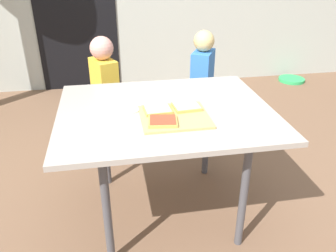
{
  "coord_description": "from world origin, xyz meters",
  "views": [
    {
      "loc": [
        -0.29,
        -1.73,
        1.5
      ],
      "look_at": [
        0.01,
        0.0,
        0.61
      ],
      "focal_mm": 36.79,
      "sensor_mm": 36.0,
      "label": 1
    }
  ],
  "objects_px": {
    "child_right": "(202,83)",
    "child_left": "(105,90)",
    "pizza_slice_far_right": "(187,107)",
    "plate_white_left": "(125,108)",
    "pizza_slice_far_left": "(158,110)",
    "pizza_slice_near_left": "(163,121)",
    "dining_table": "(166,119)",
    "cutting_board": "(175,117)",
    "garden_hose_coil": "(291,80)"
  },
  "relations": [
    {
      "from": "child_right",
      "to": "garden_hose_coil",
      "type": "height_order",
      "value": "child_right"
    },
    {
      "from": "pizza_slice_near_left",
      "to": "garden_hose_coil",
      "type": "distance_m",
      "value": 3.2
    },
    {
      "from": "cutting_board",
      "to": "pizza_slice_far_left",
      "type": "relative_size",
      "value": 2.35
    },
    {
      "from": "garden_hose_coil",
      "to": "child_left",
      "type": "bearing_deg",
      "value": -150.18
    },
    {
      "from": "pizza_slice_near_left",
      "to": "plate_white_left",
      "type": "xyz_separation_m",
      "value": [
        -0.18,
        0.24,
        -0.02
      ]
    },
    {
      "from": "cutting_board",
      "to": "child_left",
      "type": "height_order",
      "value": "child_left"
    },
    {
      "from": "pizza_slice_near_left",
      "to": "child_right",
      "type": "distance_m",
      "value": 1.11
    },
    {
      "from": "child_right",
      "to": "cutting_board",
      "type": "bearing_deg",
      "value": -113.83
    },
    {
      "from": "pizza_slice_far_right",
      "to": "plate_white_left",
      "type": "height_order",
      "value": "pizza_slice_far_right"
    },
    {
      "from": "pizza_slice_far_right",
      "to": "plate_white_left",
      "type": "distance_m",
      "value": 0.35
    },
    {
      "from": "pizza_slice_far_left",
      "to": "pizza_slice_near_left",
      "type": "bearing_deg",
      "value": -88.3
    },
    {
      "from": "pizza_slice_far_right",
      "to": "garden_hose_coil",
      "type": "bearing_deg",
      "value": 48.95
    },
    {
      "from": "pizza_slice_far_left",
      "to": "plate_white_left",
      "type": "xyz_separation_m",
      "value": [
        -0.17,
        0.1,
        -0.02
      ]
    },
    {
      "from": "cutting_board",
      "to": "child_left",
      "type": "xyz_separation_m",
      "value": [
        -0.36,
        0.92,
        -0.17
      ]
    },
    {
      "from": "pizza_slice_far_right",
      "to": "child_left",
      "type": "distance_m",
      "value": 0.97
    },
    {
      "from": "child_right",
      "to": "child_left",
      "type": "bearing_deg",
      "value": 179.44
    },
    {
      "from": "dining_table",
      "to": "pizza_slice_far_right",
      "type": "height_order",
      "value": "pizza_slice_far_right"
    },
    {
      "from": "pizza_slice_far_left",
      "to": "plate_white_left",
      "type": "bearing_deg",
      "value": 150.83
    },
    {
      "from": "dining_table",
      "to": "plate_white_left",
      "type": "xyz_separation_m",
      "value": [
        -0.22,
        0.05,
        0.07
      ]
    },
    {
      "from": "dining_table",
      "to": "pizza_slice_near_left",
      "type": "xyz_separation_m",
      "value": [
        -0.05,
        -0.19,
        0.09
      ]
    },
    {
      "from": "pizza_slice_far_left",
      "to": "pizza_slice_far_right",
      "type": "height_order",
      "value": "same"
    },
    {
      "from": "child_left",
      "to": "garden_hose_coil",
      "type": "relative_size",
      "value": 2.95
    },
    {
      "from": "dining_table",
      "to": "child_right",
      "type": "relative_size",
      "value": 1.22
    },
    {
      "from": "pizza_slice_near_left",
      "to": "garden_hose_coil",
      "type": "bearing_deg",
      "value": 48.63
    },
    {
      "from": "dining_table",
      "to": "child_right",
      "type": "xyz_separation_m",
      "value": [
        0.43,
        0.8,
        -0.1
      ]
    },
    {
      "from": "pizza_slice_far_right",
      "to": "pizza_slice_near_left",
      "type": "bearing_deg",
      "value": -135.57
    },
    {
      "from": "dining_table",
      "to": "garden_hose_coil",
      "type": "distance_m",
      "value": 3.01
    },
    {
      "from": "cutting_board",
      "to": "child_right",
      "type": "xyz_separation_m",
      "value": [
        0.4,
        0.91,
        -0.17
      ]
    },
    {
      "from": "dining_table",
      "to": "pizza_slice_near_left",
      "type": "relative_size",
      "value": 7.39
    },
    {
      "from": "plate_white_left",
      "to": "child_right",
      "type": "xyz_separation_m",
      "value": [
        0.66,
        0.75,
        -0.17
      ]
    },
    {
      "from": "pizza_slice_far_right",
      "to": "child_right",
      "type": "bearing_deg",
      "value": 68.94
    },
    {
      "from": "pizza_slice_far_left",
      "to": "garden_hose_coil",
      "type": "relative_size",
      "value": 0.47
    },
    {
      "from": "plate_white_left",
      "to": "pizza_slice_near_left",
      "type": "bearing_deg",
      "value": -53.48
    },
    {
      "from": "pizza_slice_far_left",
      "to": "child_right",
      "type": "relative_size",
      "value": 0.16
    },
    {
      "from": "dining_table",
      "to": "pizza_slice_far_left",
      "type": "bearing_deg",
      "value": -136.57
    },
    {
      "from": "plate_white_left",
      "to": "child_right",
      "type": "relative_size",
      "value": 0.2
    },
    {
      "from": "cutting_board",
      "to": "garden_hose_coil",
      "type": "height_order",
      "value": "cutting_board"
    },
    {
      "from": "child_right",
      "to": "garden_hose_coil",
      "type": "relative_size",
      "value": 3.0
    },
    {
      "from": "pizza_slice_near_left",
      "to": "plate_white_left",
      "type": "height_order",
      "value": "pizza_slice_near_left"
    },
    {
      "from": "plate_white_left",
      "to": "child_right",
      "type": "height_order",
      "value": "child_right"
    },
    {
      "from": "plate_white_left",
      "to": "cutting_board",
      "type": "bearing_deg",
      "value": -33.49
    },
    {
      "from": "child_left",
      "to": "child_right",
      "type": "xyz_separation_m",
      "value": [
        0.77,
        -0.01,
        0.0
      ]
    },
    {
      "from": "pizza_slice_far_left",
      "to": "child_left",
      "type": "height_order",
      "value": "child_left"
    },
    {
      "from": "dining_table",
      "to": "pizza_slice_far_left",
      "type": "relative_size",
      "value": 7.8
    },
    {
      "from": "cutting_board",
      "to": "pizza_slice_near_left",
      "type": "distance_m",
      "value": 0.11
    },
    {
      "from": "child_left",
      "to": "child_right",
      "type": "height_order",
      "value": "child_right"
    },
    {
      "from": "pizza_slice_far_right",
      "to": "child_left",
      "type": "xyz_separation_m",
      "value": [
        -0.45,
        0.84,
        -0.19
      ]
    },
    {
      "from": "plate_white_left",
      "to": "garden_hose_coil",
      "type": "relative_size",
      "value": 0.59
    },
    {
      "from": "dining_table",
      "to": "plate_white_left",
      "type": "distance_m",
      "value": 0.24
    },
    {
      "from": "child_left",
      "to": "child_right",
      "type": "distance_m",
      "value": 0.77
    }
  ]
}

